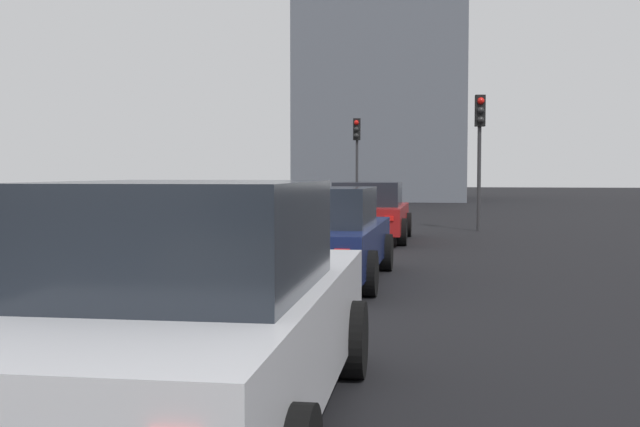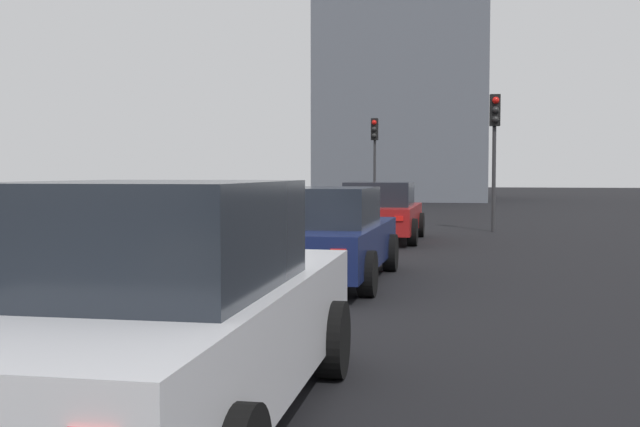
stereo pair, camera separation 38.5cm
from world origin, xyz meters
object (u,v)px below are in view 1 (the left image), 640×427
object	(u,v)px
car_red_lead	(369,212)
car_navy_second	(322,236)
traffic_light_near_right	(480,133)
traffic_light_near_left	(357,145)
car_white_third	(195,314)

from	to	relation	value
car_red_lead	car_navy_second	size ratio (longest dim) A/B	0.91
car_red_lead	car_navy_second	world-z (taller)	car_navy_second
car_navy_second	traffic_light_near_right	xyz separation A→B (m)	(10.77, -2.88, 2.11)
traffic_light_near_right	traffic_light_near_left	bearing A→B (deg)	-160.59
car_red_lead	traffic_light_near_right	bearing A→B (deg)	-39.16
car_red_lead	traffic_light_near_left	distance (m)	12.91
car_white_third	car_navy_second	bearing A→B (deg)	1.29
traffic_light_near_left	car_white_third	bearing A→B (deg)	6.85
car_white_third	traffic_light_near_left	world-z (taller)	traffic_light_near_left
car_white_third	traffic_light_near_right	world-z (taller)	traffic_light_near_right
car_navy_second	car_white_third	bearing A→B (deg)	-177.19
traffic_light_near_left	car_red_lead	bearing A→B (deg)	10.46
car_red_lead	traffic_light_near_right	xyz separation A→B (m)	(3.52, -2.85, 2.12)
car_navy_second	traffic_light_near_right	bearing A→B (deg)	-14.55
car_white_third	traffic_light_near_left	size ratio (longest dim) A/B	1.17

